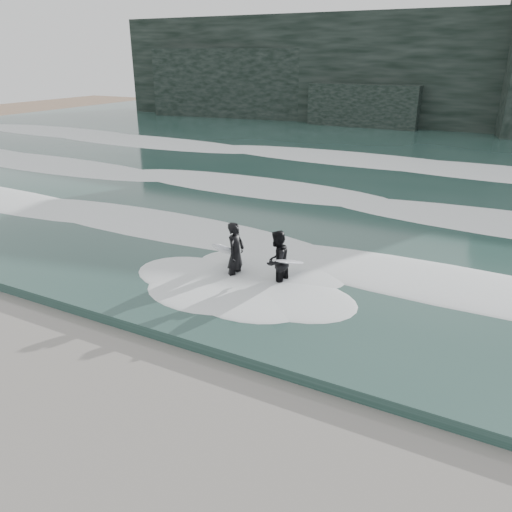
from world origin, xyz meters
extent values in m
plane|color=brown|center=(0.00, 0.00, 0.00)|extent=(120.00, 120.00, 0.00)
cube|color=#28463F|center=(0.00, 29.00, 0.15)|extent=(90.00, 52.00, 0.30)
cube|color=black|center=(0.00, 46.00, 5.00)|extent=(70.00, 9.00, 10.00)
ellipsoid|color=white|center=(0.00, 9.00, 0.40)|extent=(60.00, 3.20, 0.20)
ellipsoid|color=white|center=(0.00, 16.00, 0.42)|extent=(60.00, 4.00, 0.24)
ellipsoid|color=white|center=(0.00, 25.00, 0.45)|extent=(60.00, 4.80, 0.30)
imported|color=black|center=(-1.59, 6.75, 0.98)|extent=(0.48, 0.72, 1.95)
ellipsoid|color=white|center=(-1.99, 6.80, 1.01)|extent=(1.03, 1.97, 1.15)
imported|color=black|center=(-0.31, 6.91, 0.93)|extent=(0.80, 0.98, 1.85)
ellipsoid|color=white|center=(0.11, 6.91, 0.99)|extent=(0.71, 2.01, 0.86)
camera|label=1|loc=(5.39, -5.15, 6.50)|focal=35.00mm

